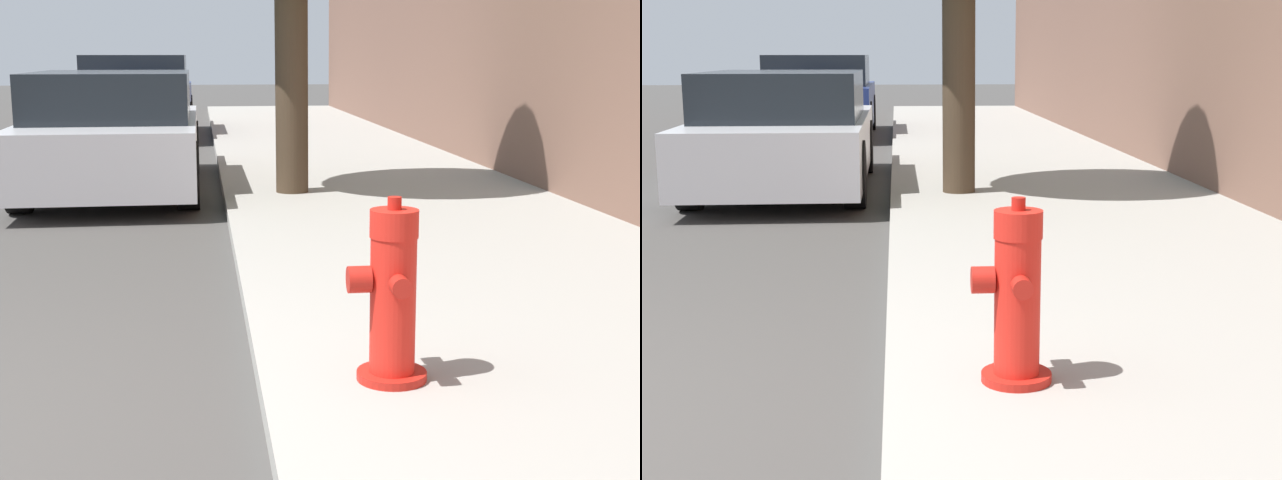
# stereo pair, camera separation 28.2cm
# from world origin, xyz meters

# --- Properties ---
(fire_hydrant) EXTENTS (0.33, 0.34, 0.76)m
(fire_hydrant) POSITION_xyz_m (2.28, 0.33, 0.46)
(fire_hydrant) COLOR red
(fire_hydrant) RESTS_ON sidewalk_slab
(parked_car_near) EXTENTS (1.71, 4.12, 1.24)m
(parked_car_near) POSITION_xyz_m (0.66, 6.44, 0.61)
(parked_car_near) COLOR #B7B7BC
(parked_car_near) RESTS_ON ground_plane
(parked_car_mid) EXTENTS (1.86, 3.93, 1.40)m
(parked_car_mid) POSITION_xyz_m (0.48, 12.83, 0.68)
(parked_car_mid) COLOR navy
(parked_car_mid) RESTS_ON ground_plane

